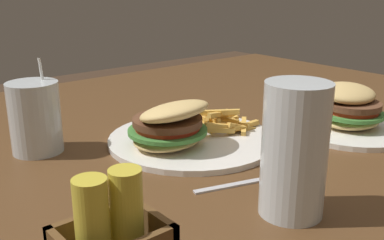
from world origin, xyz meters
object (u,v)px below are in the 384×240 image
at_px(beer_glass, 294,153).
at_px(meal_plate_far, 350,115).
at_px(juice_glass, 35,120).
at_px(meal_plate_near, 183,131).
at_px(spoon, 285,171).

relative_size(beer_glass, meal_plate_far, 0.73).
distance_m(juice_glass, meal_plate_far, 0.59).
height_order(beer_glass, meal_plate_far, beer_glass).
xyz_separation_m(beer_glass, meal_plate_far, (-0.35, -0.13, -0.05)).
xyz_separation_m(meal_plate_near, meal_plate_far, (-0.31, 0.15, 0.00)).
height_order(spoon, meal_plate_far, meal_plate_far).
bearing_deg(meal_plate_far, meal_plate_near, -25.35).
relative_size(beer_glass, juice_glass, 1.07).
relative_size(meal_plate_near, spoon, 1.64).
height_order(meal_plate_near, juice_glass, juice_glass).
bearing_deg(beer_glass, meal_plate_near, -99.26).
relative_size(spoon, meal_plate_far, 0.80).
height_order(meal_plate_near, meal_plate_far, meal_plate_near).
xyz_separation_m(spoon, meal_plate_far, (-0.27, -0.06, 0.03)).
xyz_separation_m(meal_plate_near, juice_glass, (0.21, -0.14, 0.03)).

